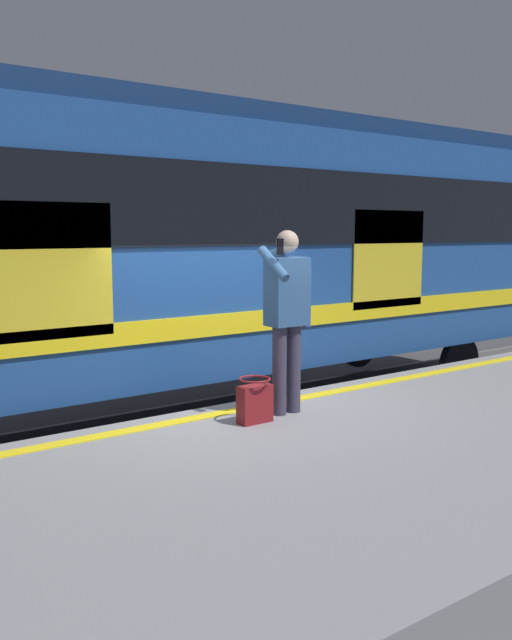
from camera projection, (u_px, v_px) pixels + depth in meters
ground_plane at (232, 480)px, 7.25m from camera, size 25.05×25.05×0.00m
platform at (361, 499)px, 5.66m from camera, size 16.70×3.85×0.85m
safety_line at (248, 408)px, 6.90m from camera, size 16.37×0.16×0.01m
track_rail_near at (177, 445)px, 8.17m from camera, size 21.71×0.08×0.16m
track_rail_far at (125, 419)px, 9.31m from camera, size 21.71×0.08×0.16m
train_carriage at (185, 241)px, 8.75m from camera, size 13.24×2.80×3.96m
passenger at (287, 306)px, 6.59m from camera, size 0.57×0.55×1.80m
handbag at (255, 402)px, 6.36m from camera, size 0.33×0.30×0.43m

